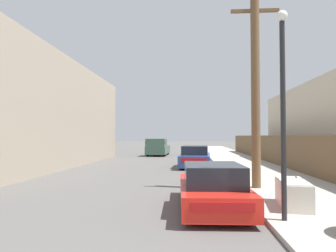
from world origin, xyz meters
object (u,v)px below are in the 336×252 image
(discarded_fridge, at_px, (293,193))
(parked_sports_car_red, at_px, (212,188))
(street_lamp, at_px, (283,98))
(utility_pole, at_px, (255,86))
(car_parked_mid, at_px, (195,157))
(pickup_truck, at_px, (158,147))

(discarded_fridge, bearing_deg, parked_sports_car_red, -174.10)
(parked_sports_car_red, xyz_separation_m, street_lamp, (1.53, -1.48, 2.35))
(utility_pole, bearing_deg, car_parked_mid, 104.59)
(discarded_fridge, bearing_deg, utility_pole, 104.58)
(discarded_fridge, distance_m, street_lamp, 2.90)
(pickup_truck, height_order, street_lamp, street_lamp)
(parked_sports_car_red, distance_m, car_parked_mid, 11.06)
(discarded_fridge, relative_size, pickup_truck, 0.35)
(discarded_fridge, height_order, street_lamp, street_lamp)
(parked_sports_car_red, relative_size, pickup_truck, 0.83)
(car_parked_mid, height_order, pickup_truck, pickup_truck)
(utility_pole, bearing_deg, street_lamp, -94.16)
(discarded_fridge, xyz_separation_m, pickup_truck, (-6.16, 22.36, 0.40))
(pickup_truck, height_order, utility_pole, utility_pole)
(parked_sports_car_red, bearing_deg, car_parked_mid, 89.28)
(parked_sports_car_red, xyz_separation_m, utility_pole, (1.85, 2.87, 3.35))
(discarded_fridge, height_order, car_parked_mid, car_parked_mid)
(car_parked_mid, bearing_deg, pickup_truck, 111.63)
(discarded_fridge, relative_size, utility_pole, 0.25)
(car_parked_mid, relative_size, street_lamp, 0.94)
(discarded_fridge, distance_m, pickup_truck, 23.20)
(pickup_truck, relative_size, utility_pole, 0.71)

